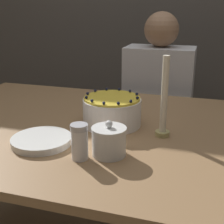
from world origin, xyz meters
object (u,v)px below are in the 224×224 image
(sugar_shaker, at_px, (78,141))
(person_man_blue_shirt, at_px, (157,122))
(candle, at_px, (164,104))
(sugar_bowl, at_px, (109,141))
(cake, at_px, (112,111))

(sugar_shaker, relative_size, person_man_blue_shirt, 0.10)
(sugar_shaker, distance_m, candle, 0.35)
(sugar_bowl, bearing_deg, cake, 104.90)
(candle, bearing_deg, person_man_blue_shirt, 99.84)
(cake, xyz_separation_m, candle, (0.21, -0.05, 0.06))
(cake, xyz_separation_m, sugar_shaker, (-0.01, -0.31, 0.00))
(sugar_bowl, bearing_deg, sugar_shaker, -147.61)
(sugar_shaker, xyz_separation_m, person_man_blue_shirt, (0.10, 1.01, -0.29))
(cake, height_order, sugar_bowl, cake)
(candle, distance_m, person_man_blue_shirt, 0.84)
(candle, bearing_deg, cake, 165.91)
(cake, height_order, candle, candle)
(sugar_shaker, bearing_deg, person_man_blue_shirt, 84.57)
(candle, bearing_deg, sugar_shaker, -131.06)
(sugar_bowl, distance_m, person_man_blue_shirt, 1.00)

